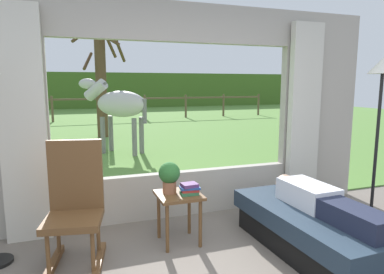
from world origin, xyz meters
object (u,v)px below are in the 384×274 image
Objects in this scene: floor_lamp_right at (381,91)px; recliner_sofa at (316,229)px; rocking_chair at (75,205)px; horse at (118,105)px; potted_plant at (169,175)px; pasture_tree at (101,79)px; side_table at (179,203)px; reclining_person at (321,201)px; book_stack at (190,189)px.

recliner_sofa is at bearing -161.19° from floor_lamp_right.
floor_lamp_right is at bearing 17.13° from recliner_sofa.
horse reaches higher than rocking_chair.
rocking_chair is 3.50× the size of potted_plant.
recliner_sofa is at bearing -3.00° from rocking_chair.
pasture_tree reaches higher than horse.
side_table is 1.63× the size of potted_plant.
horse is (0.11, 4.75, 0.45)m from potted_plant.
reclining_person is 1.27m from book_stack.
floor_lamp_right is at bearing -5.92° from side_table.
potted_plant is at bearing 150.58° from recliner_sofa.
floor_lamp_right is at bearing -4.59° from book_stack.
horse reaches higher than potted_plant.
book_stack is at bearing 11.14° from rocking_chair.
reclining_person is at bearing -4.22° from rocking_chair.
rocking_chair reaches higher than book_stack.
horse is (-1.17, 5.48, 0.63)m from reclining_person.
recliner_sofa is 1.29m from book_stack.
rocking_chair is at bearing -96.69° from pasture_tree.
pasture_tree is (-0.15, 2.67, 0.63)m from horse.
rocking_chair is 5.02m from horse.
reclining_person is 0.40× the size of pasture_tree.
horse is at bearing 114.28° from floor_lamp_right.
rocking_chair is 1.09m from book_stack.
recliner_sofa is at bearing -127.30° from horse.
pasture_tree reaches higher than recliner_sofa.
side_table is 0.30× the size of horse.
recliner_sofa is at bearing -27.75° from potted_plant.
rocking_chair is 0.94m from potted_plant.
reclining_person reaches higher than book_stack.
potted_plant is 0.17× the size of floor_lamp_right.
horse is (1.03, 4.87, 0.61)m from rocking_chair.
potted_plant is (-1.29, 0.73, 0.18)m from reclining_person.
side_table is at bearing 14.67° from rocking_chair.
potted_plant is at bearing 18.70° from rocking_chair.
pasture_tree is at bearing 97.51° from reclining_person.
horse reaches higher than book_stack.
rocking_chair is 5.22× the size of book_stack.
floor_lamp_right reaches higher than side_table.
rocking_chair is at bearing 162.94° from reclining_person.
reclining_person is 2.76× the size of side_table.
book_stack is 2.43m from floor_lamp_right.
floor_lamp_right is (1.11, 0.38, 1.33)m from recliner_sofa.
floor_lamp_right reaches higher than rocking_chair.
rocking_chair reaches higher than side_table.
rocking_chair is at bearing 179.98° from book_stack.
reclining_person is 1.38m from side_table.
floor_lamp_right reaches higher than recliner_sofa.
pasture_tree is (-0.03, 7.42, 1.08)m from potted_plant.
recliner_sofa is 0.31m from reclining_person.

